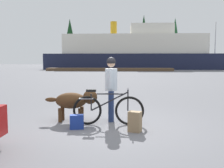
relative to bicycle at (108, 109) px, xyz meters
name	(u,v)px	position (x,y,z in m)	size (l,w,h in m)	color
ground_plane	(110,127)	(0.07, -0.16, -0.39)	(160.00, 160.00, 0.00)	slate
bicycle	(108,109)	(0.00, 0.00, 0.00)	(1.78, 0.44, 0.92)	black
person_cyclist	(111,83)	(0.06, 0.45, 0.62)	(0.32, 0.53, 1.69)	navy
dog	(75,101)	(-0.90, 0.37, 0.16)	(1.39, 0.50, 0.84)	#472D19
backpack	(135,122)	(0.65, -0.58, -0.16)	(0.28, 0.20, 0.46)	#8C7251
handbag_pannier	(77,122)	(-0.70, -0.40, -0.22)	(0.32, 0.18, 0.33)	navy
dock_pier	(110,69)	(-1.79, 30.99, -0.19)	(17.93, 2.29, 0.40)	brown
ferry_boat	(135,53)	(2.09, 39.48, 2.42)	(29.50, 8.85, 8.16)	#191E38
sailboat_moored	(214,66)	(15.23, 37.70, 0.10)	(7.27, 2.04, 7.74)	silver
pine_tree_far_left	(70,36)	(-12.39, 54.15, 6.70)	(2.98, 2.98, 10.96)	#4C331E
pine_tree_center	(144,34)	(4.80, 56.53, 7.31)	(2.85, 2.85, 12.12)	#4C331E
pine_tree_far_right	(175,38)	(11.95, 55.39, 6.20)	(3.12, 3.12, 11.21)	#4C331E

